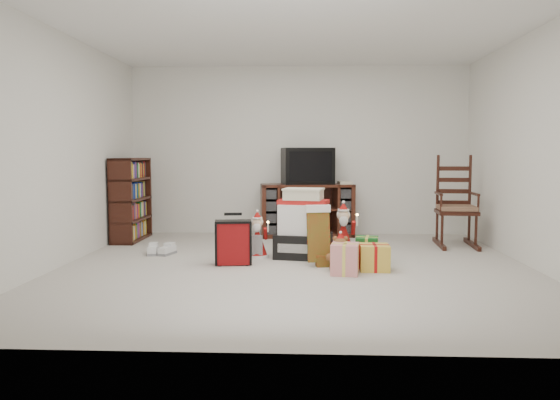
% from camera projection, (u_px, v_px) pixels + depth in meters
% --- Properties ---
extents(room, '(5.01, 5.01, 2.51)m').
position_uv_depth(room, '(295.00, 149.00, 5.67)').
color(room, '#BCB6AC').
rests_on(room, ground).
extents(tv_stand, '(1.38, 0.64, 0.76)m').
position_uv_depth(tv_stand, '(307.00, 210.00, 7.96)').
color(tv_stand, '#421A13').
rests_on(tv_stand, floor).
extents(bookshelf, '(0.31, 0.94, 1.14)m').
position_uv_depth(bookshelf, '(131.00, 201.00, 7.58)').
color(bookshelf, black).
rests_on(bookshelf, floor).
extents(rocking_chair, '(0.55, 0.85, 1.23)m').
position_uv_depth(rocking_chair, '(455.00, 213.00, 7.15)').
color(rocking_chair, black).
rests_on(rocking_chair, floor).
extents(gift_pile, '(0.70, 0.56, 0.79)m').
position_uv_depth(gift_pile, '(303.00, 228.00, 6.31)').
color(gift_pile, black).
rests_on(gift_pile, floor).
extents(red_suitcase, '(0.39, 0.24, 0.56)m').
position_uv_depth(red_suitcase, '(233.00, 242.00, 5.91)').
color(red_suitcase, maroon).
rests_on(red_suitcase, floor).
extents(stocking, '(0.33, 0.19, 0.67)m').
position_uv_depth(stocking, '(319.00, 235.00, 5.83)').
color(stocking, '#0D7C1D').
rests_on(stocking, floor).
extents(teddy_bear, '(0.23, 0.21, 0.35)m').
position_uv_depth(teddy_bear, '(340.00, 255.00, 5.64)').
color(teddy_bear, brown).
rests_on(teddy_bear, floor).
extents(santa_figurine, '(0.31, 0.29, 0.63)m').
position_uv_depth(santa_figurine, '(343.00, 235.00, 6.47)').
color(santa_figurine, maroon).
rests_on(santa_figurine, floor).
extents(mrs_claus_figurine, '(0.26, 0.25, 0.54)m').
position_uv_depth(mrs_claus_figurine, '(257.00, 240.00, 6.32)').
color(mrs_claus_figurine, maroon).
rests_on(mrs_claus_figurine, floor).
extents(sneaker_pair, '(0.34, 0.29, 0.10)m').
position_uv_depth(sneaker_pair, '(160.00, 250.00, 6.53)').
color(sneaker_pair, silver).
rests_on(sneaker_pair, floor).
extents(gift_cluster, '(0.57, 0.88, 0.27)m').
position_uv_depth(gift_cluster, '(360.00, 256.00, 5.73)').
color(gift_cluster, '#B51714').
rests_on(gift_cluster, floor).
extents(crt_television, '(0.79, 0.64, 0.53)m').
position_uv_depth(crt_television, '(307.00, 166.00, 7.94)').
color(crt_television, black).
rests_on(crt_television, tv_stand).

